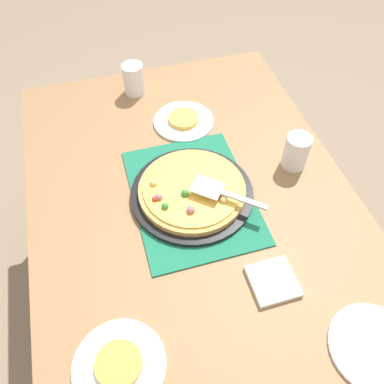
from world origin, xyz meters
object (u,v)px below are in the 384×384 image
Objects in this scene: plate_near_left at (184,121)px; napkin_stack at (273,281)px; served_slice_left at (184,119)px; pizza_pan at (192,193)px; served_slice_right at (119,364)px; plate_far_right at (119,366)px; pizza at (192,190)px; cup_near at (134,79)px; pizza_server at (222,192)px; cup_far at (296,152)px; plate_side at (375,348)px.

napkin_stack is at bearing -174.97° from plate_near_left.
pizza_pan is at bearing 169.05° from served_slice_left.
served_slice_left is 0.86m from served_slice_right.
plate_far_right is at bearing 102.85° from napkin_stack.
pizza is 3.00× the size of served_slice_left.
pizza_server is at bearing -166.96° from cup_near.
plate_far_right is 1.83× the size of napkin_stack.
cup_far is (0.04, -0.36, 0.05)m from pizza_pan.
plate_side is at bearing -166.01° from served_slice_left.
cup_near is at bearing 31.29° from plate_near_left.
served_slice_right is 0.92× the size of cup_far.
pizza_server is at bearing -178.74° from served_slice_left.
plate_far_right is 0.82m from cup_far.
plate_far_right is 1.83× the size of cup_near.
served_slice_left is 0.68m from napkin_stack.
pizza is at bearing -34.57° from plate_far_right.
pizza is 0.64m from plate_side.
served_slice_right is at bearing 77.80° from plate_side.
pizza_pan is 0.36m from cup_far.
pizza_server is (0.38, -0.38, 0.05)m from served_slice_right.
napkin_stack is at bearing -174.97° from served_slice_left.
pizza_pan is 3.45× the size of served_slice_left.
served_slice_right is 0.44m from napkin_stack.
pizza is at bearing 168.98° from served_slice_left.
napkin_stack reaches higher than plate_near_left.
cup_far is at bearing -54.29° from plate_far_right.
plate_far_right is at bearing 154.68° from served_slice_left.
served_slice_left is at bearing -25.32° from served_slice_right.
pizza reaches higher than pizza_pan.
pizza is (-0.00, 0.00, 0.02)m from pizza_pan.
pizza_pan is 0.11m from pizza_server.
plate_near_left is 1.08× the size of pizza_server.
cup_near reaches higher than pizza.
plate_side is 2.00× the size of served_slice_left.
served_slice_left is at bearing -148.71° from cup_near.
cup_far reaches higher than pizza_server.
plate_near_left is 0.27m from cup_near.
napkin_stack is at bearing -167.77° from cup_near.
served_slice_right is at bearing 166.96° from cup_near.
plate_side is 0.61m from cup_far.
served_slice_right reaches higher than plate_side.
napkin_stack is (0.23, 0.17, 0.00)m from plate_side.
served_slice_left reaches higher than plate_side.
pizza_server reaches higher than plate_near_left.
cup_far is at bearing -54.29° from served_slice_right.
cup_near and cup_far have the same top height.
plate_near_left is at bearing -25.32° from served_slice_right.
plate_far_right is at bearing 166.96° from cup_near.
cup_near is 1.00× the size of napkin_stack.
pizza_server reaches higher than served_slice_left.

